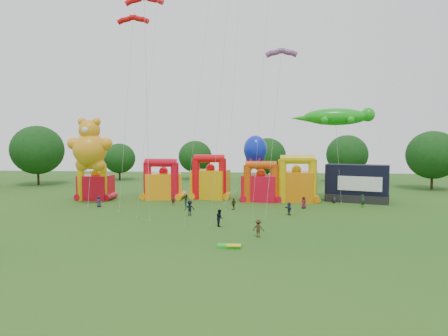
# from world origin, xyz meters

# --- Properties ---
(ground) EXTENTS (160.00, 160.00, 0.00)m
(ground) POSITION_xyz_m (0.00, 0.00, 0.00)
(ground) COLOR #235618
(ground) RESTS_ON ground
(tree_ring) EXTENTS (126.17, 128.29, 12.07)m
(tree_ring) POSITION_xyz_m (-1.21, 0.63, 6.26)
(tree_ring) COLOR #352314
(tree_ring) RESTS_ON ground
(bouncy_castle_0) EXTENTS (4.87, 4.04, 5.83)m
(bouncy_castle_0) POSITION_xyz_m (-18.42, 26.11, 2.23)
(bouncy_castle_0) COLOR red
(bouncy_castle_0) RESTS_ON ground
(bouncy_castle_1) EXTENTS (6.32, 5.50, 6.32)m
(bouncy_castle_1) POSITION_xyz_m (-8.27, 28.05, 2.39)
(bouncy_castle_1) COLOR orange
(bouncy_castle_1) RESTS_ON ground
(bouncy_castle_2) EXTENTS (6.07, 5.28, 6.93)m
(bouncy_castle_2) POSITION_xyz_m (-1.02, 29.18, 2.62)
(bouncy_castle_2) COLOR #E5A20C
(bouncy_castle_2) RESTS_ON ground
(bouncy_castle_3) EXTENTS (5.89, 5.13, 6.08)m
(bouncy_castle_3) POSITION_xyz_m (6.89, 27.20, 2.31)
(bouncy_castle_3) COLOR red
(bouncy_castle_3) RESTS_ON ground
(bouncy_castle_4) EXTENTS (6.58, 5.78, 6.96)m
(bouncy_castle_4) POSITION_xyz_m (12.20, 27.55, 2.63)
(bouncy_castle_4) COLOR orange
(bouncy_castle_4) RESTS_ON ground
(stage_trailer) EXTENTS (9.43, 5.99, 5.57)m
(stage_trailer) POSITION_xyz_m (21.06, 27.78, 2.69)
(stage_trailer) COLOR black
(stage_trailer) RESTS_ON ground
(teddy_bear_kite) EXTENTS (6.50, 5.06, 12.35)m
(teddy_bear_kite) POSITION_xyz_m (-16.95, 21.20, 7.74)
(teddy_bear_kite) COLOR orange
(teddy_bear_kite) RESTS_ON ground
(gecko_kite) EXTENTS (12.45, 5.38, 14.04)m
(gecko_kite) POSITION_xyz_m (18.11, 28.79, 11.13)
(gecko_kite) COLOR #17A417
(gecko_kite) RESTS_ON ground
(octopus_kite) EXTENTS (6.21, 8.33, 9.96)m
(octopus_kite) POSITION_xyz_m (4.53, 28.04, 4.01)
(octopus_kite) COLOR #0D24C5
(octopus_kite) RESTS_ON ground
(parafoil_kites) EXTENTS (23.78, 9.98, 28.56)m
(parafoil_kites) POSITION_xyz_m (-3.10, 16.03, 12.89)
(parafoil_kites) COLOR red
(parafoil_kites) RESTS_ON ground
(diamond_kites) EXTENTS (15.97, 17.20, 42.60)m
(diamond_kites) POSITION_xyz_m (1.41, 14.84, 16.87)
(diamond_kites) COLOR red
(diamond_kites) RESTS_ON ground
(folded_kite_bundle) EXTENTS (2.04, 1.17, 0.31)m
(folded_kite_bundle) POSITION_xyz_m (4.43, 0.71, 0.14)
(folded_kite_bundle) COLOR green
(folded_kite_bundle) RESTS_ON ground
(spectator_0) EXTENTS (0.80, 0.57, 1.53)m
(spectator_0) POSITION_xyz_m (-15.07, 19.48, 0.76)
(spectator_0) COLOR #2B253F
(spectator_0) RESTS_ON ground
(spectator_1) EXTENTS (0.64, 0.67, 1.54)m
(spectator_1) POSITION_xyz_m (-5.35, 22.29, 0.77)
(spectator_1) COLOR #59191F
(spectator_1) RESTS_ON ground
(spectator_2) EXTENTS (0.79, 0.93, 1.70)m
(spectator_2) POSITION_xyz_m (-3.13, 20.70, 0.85)
(spectator_2) COLOR #183C1E
(spectator_2) RESTS_ON ground
(spectator_3) EXTENTS (1.29, 0.88, 1.84)m
(spectator_3) POSITION_xyz_m (-1.59, 14.61, 0.92)
(spectator_3) COLOR black
(spectator_3) RESTS_ON ground
(spectator_4) EXTENTS (0.87, 0.95, 1.56)m
(spectator_4) POSITION_xyz_m (3.40, 19.20, 0.78)
(spectator_4) COLOR #3D3018
(spectator_4) RESTS_ON ground
(spectator_5) EXTENTS (1.07, 1.53, 1.59)m
(spectator_5) POSITION_xyz_m (10.38, 16.08, 0.79)
(spectator_5) COLOR #2E2A47
(spectator_5) RESTS_ON ground
(spectator_6) EXTENTS (0.94, 0.81, 1.63)m
(spectator_6) POSITION_xyz_m (12.65, 20.98, 0.82)
(spectator_6) COLOR #571825
(spectator_6) RESTS_ON ground
(spectator_7) EXTENTS (0.72, 0.73, 1.70)m
(spectator_7) POSITION_xyz_m (20.78, 22.87, 0.85)
(spectator_7) COLOR #183D1E
(spectator_7) RESTS_ON ground
(spectator_8) EXTENTS (0.92, 1.05, 1.82)m
(spectator_8) POSITION_xyz_m (2.67, 8.95, 0.91)
(spectator_8) COLOR black
(spectator_8) RESTS_ON ground
(spectator_9) EXTENTS (1.20, 0.83, 1.69)m
(spectator_9) POSITION_xyz_m (6.80, 4.58, 0.85)
(spectator_9) COLOR #382916
(spectator_9) RESTS_ON ground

